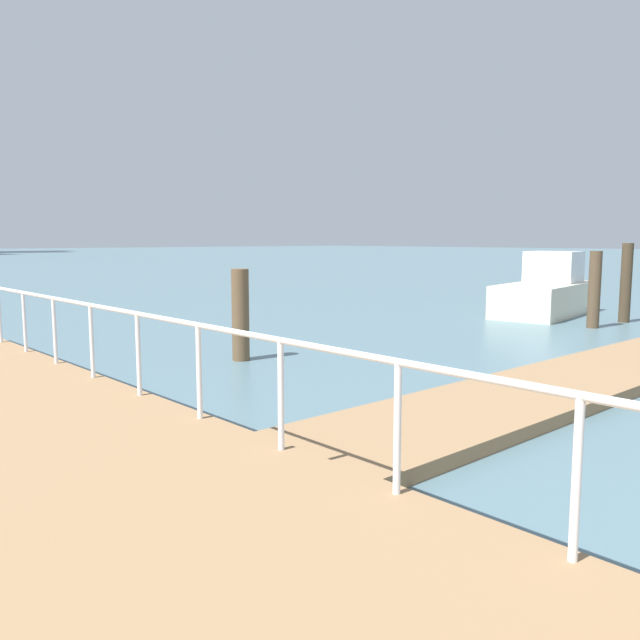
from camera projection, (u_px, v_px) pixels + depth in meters
ground_plane at (79, 327)px, 17.73m from camera, size 300.00×300.00×0.00m
floating_dock at (584, 378)px, 10.73m from camera, size 13.86×2.00×0.18m
boardwalk_railing at (281, 364)px, 6.05m from camera, size 0.06×23.19×1.08m
dock_piling_0 at (594, 290)px, 17.36m from camera, size 0.32×0.32×2.07m
dock_piling_2 at (626, 283)px, 18.53m from camera, size 0.31×0.31×2.27m
dock_piling_3 at (240, 315)px, 12.72m from camera, size 0.34×0.34×1.81m
moored_boat_0 at (547, 293)px, 20.45m from camera, size 4.85×2.67×1.98m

